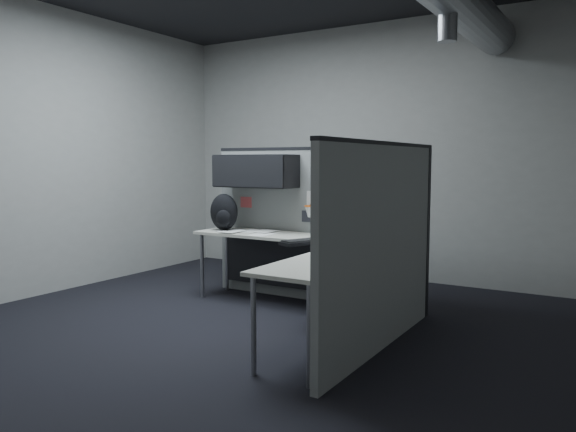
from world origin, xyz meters
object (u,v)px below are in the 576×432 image
Objects in this scene: desk at (306,253)px; keyboard at (306,242)px; monitor at (374,215)px; phone at (333,254)px; backpack at (224,213)px.

keyboard reaches higher than desk.
monitor is 1.05m from phone.
backpack is at bearing 161.01° from monitor.
backpack is (-1.75, 0.01, -0.06)m from monitor.
monitor is 1.75m from backpack.
desk is 3.92× the size of monitor.
keyboard is at bearing 141.66° from phone.
phone is at bearing -103.85° from monitor.
desk is 0.74m from monitor.
monitor reaches higher than keyboard.
desk is at bearing 99.07° from keyboard.
desk is 9.58× the size of phone.
monitor is 0.68m from keyboard.
monitor is 2.44× the size of phone.
monitor is 1.13× the size of keyboard.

